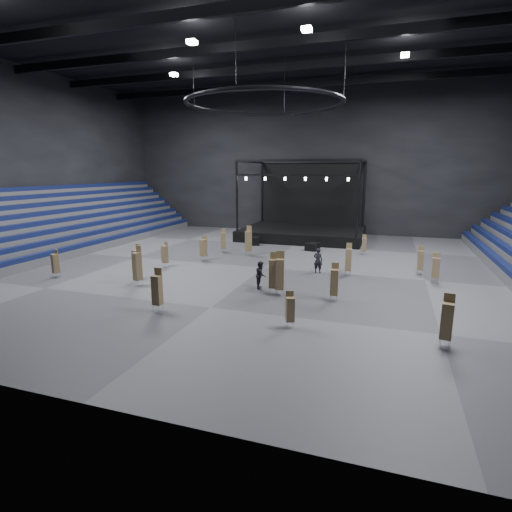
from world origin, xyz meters
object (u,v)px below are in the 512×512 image
(flight_case_left, at_px, (253,241))
(man_center, at_px, (318,260))
(chair_stack_9, at_px, (157,289))
(crew_member, at_px, (261,275))
(chair_stack_3, at_px, (280,273))
(chair_stack_12, at_px, (137,266))
(flight_case_right, at_px, (315,246))
(chair_stack_1, at_px, (137,262))
(flight_case_mid, at_px, (311,247))
(chair_stack_4, at_px, (290,309))
(chair_stack_11, at_px, (447,320))
(chair_stack_16, at_px, (334,282))
(chair_stack_2, at_px, (364,244))
(chair_stack_5, at_px, (248,240))
(chair_stack_15, at_px, (421,260))
(chair_stack_8, at_px, (55,263))
(chair_stack_6, at_px, (223,240))
(stage, at_px, (304,226))
(chair_stack_0, at_px, (436,267))
(chair_stack_10, at_px, (165,254))
(chair_stack_13, at_px, (348,259))
(chair_stack_7, at_px, (273,273))
(chair_stack_14, at_px, (204,247))

(flight_case_left, height_order, man_center, man_center)
(chair_stack_9, distance_m, crew_member, 7.55)
(chair_stack_3, bearing_deg, chair_stack_12, 175.51)
(flight_case_right, distance_m, chair_stack_1, 18.97)
(flight_case_mid, bearing_deg, flight_case_right, 76.42)
(chair_stack_4, relative_size, chair_stack_11, 0.77)
(flight_case_mid, height_order, flight_case_right, flight_case_mid)
(chair_stack_16, bearing_deg, chair_stack_2, 84.08)
(chair_stack_9, bearing_deg, chair_stack_5, 90.14)
(chair_stack_9, xyz_separation_m, chair_stack_15, (14.85, 13.78, -0.14))
(chair_stack_8, bearing_deg, chair_stack_6, 80.89)
(chair_stack_8, relative_size, chair_stack_9, 0.85)
(chair_stack_12, bearing_deg, stage, 93.59)
(stage, relative_size, man_center, 7.03)
(flight_case_mid, bearing_deg, chair_stack_15, -33.41)
(chair_stack_5, relative_size, man_center, 1.42)
(chair_stack_0, xyz_separation_m, chair_stack_10, (-21.03, -1.87, -0.05))
(chair_stack_11, height_order, crew_member, chair_stack_11)
(chair_stack_13, bearing_deg, chair_stack_10, -173.67)
(chair_stack_5, bearing_deg, chair_stack_7, -60.71)
(chair_stack_10, bearing_deg, chair_stack_13, 30.06)
(chair_stack_2, xyz_separation_m, chair_stack_13, (-0.65, -8.31, 0.25))
(chair_stack_11, distance_m, crew_member, 12.56)
(stage, xyz_separation_m, chair_stack_0, (13.09, -16.75, -0.28))
(flight_case_mid, xyz_separation_m, chair_stack_8, (-16.36, -16.27, 0.75))
(man_center, bearing_deg, chair_stack_6, -19.44)
(chair_stack_4, relative_size, chair_stack_9, 0.76)
(chair_stack_1, relative_size, chair_stack_2, 1.36)
(chair_stack_7, height_order, man_center, chair_stack_7)
(chair_stack_12, bearing_deg, chair_stack_1, 145.35)
(chair_stack_4, bearing_deg, chair_stack_11, -24.35)
(stage, xyz_separation_m, chair_stack_2, (7.57, -8.23, -0.42))
(chair_stack_6, relative_size, chair_stack_10, 1.09)
(chair_stack_7, bearing_deg, chair_stack_4, -71.02)
(chair_stack_15, bearing_deg, stage, 127.09)
(chair_stack_13, bearing_deg, chair_stack_6, 156.05)
(stage, distance_m, chair_stack_2, 11.18)
(chair_stack_4, xyz_separation_m, crew_member, (-3.58, 6.25, -0.08))
(stage, distance_m, chair_stack_5, 12.29)
(flight_case_left, height_order, chair_stack_5, chair_stack_5)
(chair_stack_8, height_order, chair_stack_16, chair_stack_16)
(chair_stack_4, xyz_separation_m, chair_stack_14, (-11.11, 12.85, 0.18))
(chair_stack_16, bearing_deg, chair_stack_13, 85.71)
(man_center, bearing_deg, chair_stack_7, 81.23)
(stage, xyz_separation_m, chair_stack_16, (6.74, -23.17, -0.20))
(chair_stack_3, bearing_deg, flight_case_right, 82.38)
(chair_stack_9, height_order, chair_stack_16, chair_stack_9)
(flight_case_right, bearing_deg, chair_stack_6, -152.02)
(chair_stack_4, xyz_separation_m, man_center, (-0.61, 11.75, -0.03))
(chair_stack_10, relative_size, chair_stack_12, 0.76)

